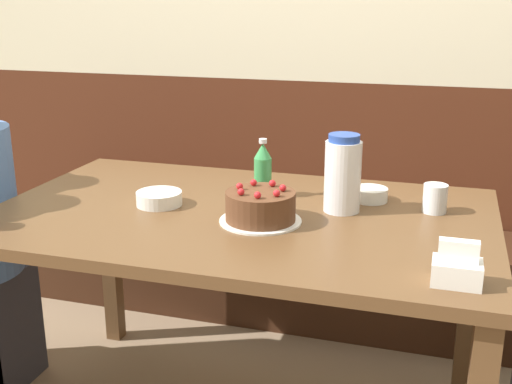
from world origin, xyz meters
The scene contains 10 objects.
back_wall centered at (0.00, 1.05, 1.25)m, with size 4.80×0.04×2.50m.
bench_seat centered at (0.00, 0.83, 0.21)m, with size 2.51×0.38×0.43m.
dining_table centered at (0.00, 0.00, 0.68)m, with size 1.49×0.93×0.76m.
birthday_cake centered at (0.08, -0.07, 0.81)m, with size 0.24×0.24×0.11m.
water_pitcher centered at (0.29, 0.10, 0.88)m, with size 0.11×0.11×0.24m.
soju_bottle centered at (0.02, 0.17, 0.85)m, with size 0.06×0.06×0.19m.
napkin_holder centered at (0.62, -0.34, 0.80)m, with size 0.11×0.08×0.11m.
bowl_soup_white centered at (-0.26, -0.01, 0.79)m, with size 0.14×0.14×0.04m.
bowl_rice_small centered at (0.36, 0.22, 0.79)m, with size 0.11×0.11×0.04m.
glass_tumbler_short centered at (0.56, 0.16, 0.81)m, with size 0.07×0.07×0.09m.
Camera 1 is at (0.57, -1.74, 1.39)m, focal length 45.00 mm.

